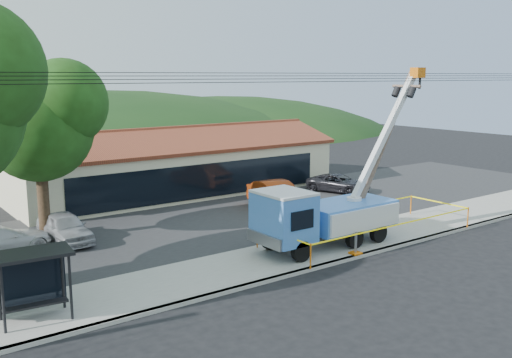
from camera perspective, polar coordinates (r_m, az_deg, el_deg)
The scene contains 15 objects.
ground at distance 22.56m, azimuth 7.70°, elevation -10.86°, with size 120.00×120.00×0.00m, color black.
curb at distance 23.98m, azimuth 4.18°, elevation -9.30°, with size 60.00×0.25×0.15m, color gray.
sidewalk at distance 25.37m, azimuth 1.36°, elevation -8.16°, with size 60.00×4.00×0.15m, color gray.
parking_lot at distance 31.82m, azimuth -7.53°, elevation -4.46°, with size 60.00×12.00×0.10m, color #28282B.
strip_mall at distance 40.19m, azimuth -8.12°, elevation 1.29°, with size 22.50×8.53×4.67m.
tree_lot at distance 29.12m, azimuth -21.00°, elevation 5.89°, with size 6.30×5.60×8.94m.
hill_center at distance 74.70m, azimuth -16.88°, elevation 3.64°, with size 89.60×64.00×32.00m, color #143412.
hill_east at distance 83.49m, azimuth -3.82°, elevation 4.72°, with size 72.80×52.00×26.00m, color #143412.
utility_truck at distance 26.90m, azimuth 6.71°, elevation -3.51°, with size 10.01×3.97×8.36m.
leaning_pole at distance 29.46m, azimuth 12.56°, elevation 3.29°, with size 4.75×1.76×8.26m.
bus_shelter at distance 20.31m, azimuth -21.46°, elevation -8.37°, with size 2.56×1.73×2.34m.
caution_tape at distance 28.98m, azimuth 11.26°, elevation -4.18°, with size 11.20×3.80×1.10m.
car_silver at distance 29.55m, azimuth -18.49°, elevation -6.17°, with size 1.72×4.26×1.45m, color #A5A6AC.
car_red at distance 34.78m, azimuth 2.13°, elevation -3.18°, with size 1.78×5.10×1.68m, color #9E370F.
car_dark at distance 40.28m, azimuth 8.24°, elevation -1.41°, with size 2.04×4.42×1.23m, color black.
Camera 1 is at (-14.76, -15.00, 8.11)m, focal length 40.00 mm.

